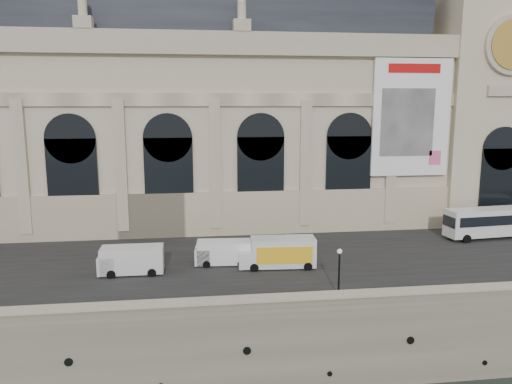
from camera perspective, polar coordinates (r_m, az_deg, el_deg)
quay at (r=69.44m, az=-5.92°, el=-4.63°), size 160.00×70.00×6.00m
street at (r=48.43m, az=-5.29°, el=-7.47°), size 160.00×24.00×0.06m
parapet at (r=35.65m, az=-4.45°, el=-13.06°), size 160.00×1.40×1.21m
museum at (r=63.16m, az=-11.59°, el=9.10°), size 69.00×18.70×29.10m
clock_pavilion at (r=69.85m, az=23.69°, el=11.59°), size 13.00×14.72×36.70m
bus_right at (r=60.52m, az=25.67°, el=-3.05°), size 11.58×3.50×3.36m
van_b at (r=44.84m, az=-14.38°, el=-7.57°), size 5.49×2.30×2.44m
van_c at (r=46.05m, az=-4.09°, el=-6.93°), size 5.18×2.39×2.25m
box_truck at (r=45.14m, az=2.61°, el=-6.95°), size 6.97×2.77×2.76m
lamp_right at (r=38.74m, az=9.47°, el=-9.18°), size 0.39×0.39×3.86m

